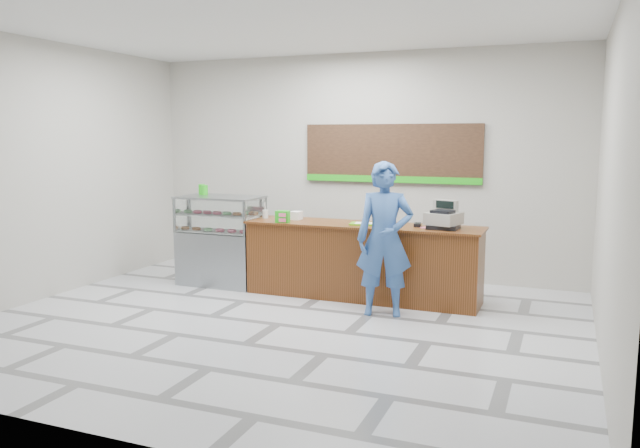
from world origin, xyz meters
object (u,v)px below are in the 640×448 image
at_px(serving_tray, 363,224).
at_px(customer, 385,239).
at_px(sales_counter, 362,261).
at_px(cash_register, 444,218).
at_px(display_case, 221,240).

relative_size(serving_tray, customer, 0.21).
relative_size(sales_counter, cash_register, 6.59).
bearing_deg(serving_tray, sales_counter, 113.72).
bearing_deg(serving_tray, customer, -61.98).
bearing_deg(display_case, customer, -13.67).
bearing_deg(cash_register, display_case, -163.45).
xyz_separation_m(serving_tray, customer, (0.47, -0.62, -0.08)).
distance_m(sales_counter, serving_tray, 0.53).
distance_m(display_case, customer, 2.82).
height_order(cash_register, customer, customer).
bearing_deg(serving_tray, display_case, 169.46).
distance_m(cash_register, customer, 0.90).
relative_size(sales_counter, customer, 1.71).
height_order(cash_register, serving_tray, cash_register).
height_order(sales_counter, serving_tray, serving_tray).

